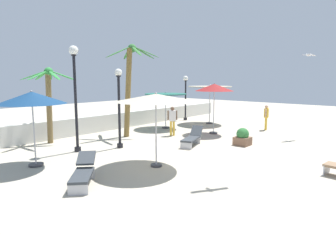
{
  "coord_description": "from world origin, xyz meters",
  "views": [
    {
      "loc": [
        -9.99,
        -5.56,
        3.2
      ],
      "look_at": [
        0.0,
        3.08,
        1.4
      ],
      "focal_mm": 30.38,
      "sensor_mm": 36.0,
      "label": 1
    }
  ],
  "objects_px": {
    "patio_umbrella_0": "(214,88)",
    "patio_umbrella_3": "(166,96)",
    "lounge_chair_2": "(192,137)",
    "seagull_0": "(309,55)",
    "patio_umbrella_1": "(156,98)",
    "planter": "(243,137)",
    "patio_umbrella_4": "(210,88)",
    "lamp_post_2": "(75,84)",
    "palm_tree_0": "(129,78)",
    "guest_0": "(266,115)",
    "palm_tree_1": "(49,93)",
    "lounge_chair_1": "(83,171)",
    "lamp_post_1": "(186,92)",
    "lamp_post_3": "(119,102)",
    "patio_umbrella_2": "(32,98)",
    "guest_2": "(172,118)"
  },
  "relations": [
    {
      "from": "lounge_chair_1",
      "to": "lamp_post_2",
      "type": "bearing_deg",
      "value": 60.68
    },
    {
      "from": "lounge_chair_2",
      "to": "seagull_0",
      "type": "distance_m",
      "value": 7.86
    },
    {
      "from": "patio_umbrella_3",
      "to": "lounge_chair_1",
      "type": "relative_size",
      "value": 1.55
    },
    {
      "from": "patio_umbrella_4",
      "to": "guest_0",
      "type": "xyz_separation_m",
      "value": [
        0.14,
        -4.1,
        -1.6
      ]
    },
    {
      "from": "patio_umbrella_2",
      "to": "palm_tree_0",
      "type": "height_order",
      "value": "palm_tree_0"
    },
    {
      "from": "lamp_post_1",
      "to": "lamp_post_3",
      "type": "height_order",
      "value": "lamp_post_3"
    },
    {
      "from": "patio_umbrella_4",
      "to": "lamp_post_2",
      "type": "height_order",
      "value": "lamp_post_2"
    },
    {
      "from": "patio_umbrella_3",
      "to": "patio_umbrella_4",
      "type": "distance_m",
      "value": 3.68
    },
    {
      "from": "lounge_chair_1",
      "to": "palm_tree_1",
      "type": "bearing_deg",
      "value": 70.89
    },
    {
      "from": "lamp_post_1",
      "to": "guest_0",
      "type": "distance_m",
      "value": 6.61
    },
    {
      "from": "planter",
      "to": "palm_tree_1",
      "type": "bearing_deg",
      "value": 127.62
    },
    {
      "from": "patio_umbrella_3",
      "to": "seagull_0",
      "type": "distance_m",
      "value": 8.55
    },
    {
      "from": "lounge_chair_1",
      "to": "lounge_chair_2",
      "type": "xyz_separation_m",
      "value": [
        6.38,
        0.52,
        -0.02
      ]
    },
    {
      "from": "patio_umbrella_1",
      "to": "guest_0",
      "type": "xyz_separation_m",
      "value": [
        10.01,
        -0.08,
        -1.57
      ]
    },
    {
      "from": "patio_umbrella_0",
      "to": "patio_umbrella_3",
      "type": "distance_m",
      "value": 3.45
    },
    {
      "from": "patio_umbrella_1",
      "to": "patio_umbrella_4",
      "type": "height_order",
      "value": "patio_umbrella_4"
    },
    {
      "from": "palm_tree_0",
      "to": "palm_tree_1",
      "type": "xyz_separation_m",
      "value": [
        -3.78,
        1.68,
        -0.73
      ]
    },
    {
      "from": "patio_umbrella_3",
      "to": "planter",
      "type": "bearing_deg",
      "value": -101.19
    },
    {
      "from": "patio_umbrella_4",
      "to": "lamp_post_3",
      "type": "xyz_separation_m",
      "value": [
        -8.88,
        -0.77,
        -0.41
      ]
    },
    {
      "from": "lounge_chair_1",
      "to": "guest_2",
      "type": "height_order",
      "value": "guest_2"
    },
    {
      "from": "lounge_chair_1",
      "to": "guest_0",
      "type": "relative_size",
      "value": 1.1
    },
    {
      "from": "lamp_post_1",
      "to": "seagull_0",
      "type": "relative_size",
      "value": 3.83
    },
    {
      "from": "lamp_post_3",
      "to": "patio_umbrella_3",
      "type": "bearing_deg",
      "value": 19.44
    },
    {
      "from": "patio_umbrella_3",
      "to": "palm_tree_0",
      "type": "distance_m",
      "value": 3.41
    },
    {
      "from": "patio_umbrella_2",
      "to": "lounge_chair_2",
      "type": "height_order",
      "value": "patio_umbrella_2"
    },
    {
      "from": "lounge_chair_1",
      "to": "patio_umbrella_3",
      "type": "bearing_deg",
      "value": 27.12
    },
    {
      "from": "patio_umbrella_1",
      "to": "patio_umbrella_3",
      "type": "bearing_deg",
      "value": 38.9
    },
    {
      "from": "patio_umbrella_4",
      "to": "lounge_chair_1",
      "type": "height_order",
      "value": "patio_umbrella_4"
    },
    {
      "from": "seagull_0",
      "to": "lamp_post_3",
      "type": "bearing_deg",
      "value": 145.5
    },
    {
      "from": "lounge_chair_2",
      "to": "patio_umbrella_4",
      "type": "bearing_deg",
      "value": 25.84
    },
    {
      "from": "patio_umbrella_1",
      "to": "lamp_post_3",
      "type": "xyz_separation_m",
      "value": [
        0.99,
        3.26,
        -0.37
      ]
    },
    {
      "from": "lamp_post_2",
      "to": "seagull_0",
      "type": "distance_m",
      "value": 12.13
    },
    {
      "from": "palm_tree_0",
      "to": "lamp_post_1",
      "type": "bearing_deg",
      "value": 11.45
    },
    {
      "from": "lamp_post_2",
      "to": "lounge_chair_1",
      "type": "distance_m",
      "value": 4.9
    },
    {
      "from": "planter",
      "to": "patio_umbrella_4",
      "type": "bearing_deg",
      "value": 46.33
    },
    {
      "from": "patio_umbrella_0",
      "to": "lamp_post_1",
      "type": "relative_size",
      "value": 0.86
    },
    {
      "from": "planter",
      "to": "palm_tree_0",
      "type": "bearing_deg",
      "value": 109.07
    },
    {
      "from": "lamp_post_2",
      "to": "guest_0",
      "type": "bearing_deg",
      "value": -21.41
    },
    {
      "from": "patio_umbrella_4",
      "to": "lamp_post_1",
      "type": "bearing_deg",
      "value": 82.93
    },
    {
      "from": "lamp_post_2",
      "to": "seagull_0",
      "type": "height_order",
      "value": "lamp_post_2"
    },
    {
      "from": "guest_0",
      "to": "patio_umbrella_3",
      "type": "bearing_deg",
      "value": 124.51
    },
    {
      "from": "lamp_post_2",
      "to": "palm_tree_0",
      "type": "bearing_deg",
      "value": 12.74
    },
    {
      "from": "lamp_post_2",
      "to": "guest_0",
      "type": "height_order",
      "value": "lamp_post_2"
    },
    {
      "from": "lamp_post_2",
      "to": "guest_2",
      "type": "relative_size",
      "value": 2.78
    },
    {
      "from": "patio_umbrella_1",
      "to": "guest_0",
      "type": "bearing_deg",
      "value": -0.44
    },
    {
      "from": "palm_tree_0",
      "to": "lamp_post_1",
      "type": "xyz_separation_m",
      "value": [
        6.98,
        1.41,
        -1.03
      ]
    },
    {
      "from": "guest_0",
      "to": "lounge_chair_1",
      "type": "bearing_deg",
      "value": 177.49
    },
    {
      "from": "patio_umbrella_1",
      "to": "planter",
      "type": "distance_m",
      "value": 5.7
    },
    {
      "from": "patio_umbrella_2",
      "to": "patio_umbrella_3",
      "type": "relative_size",
      "value": 1.04
    },
    {
      "from": "patio_umbrella_0",
      "to": "palm_tree_1",
      "type": "bearing_deg",
      "value": 146.59
    }
  ]
}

